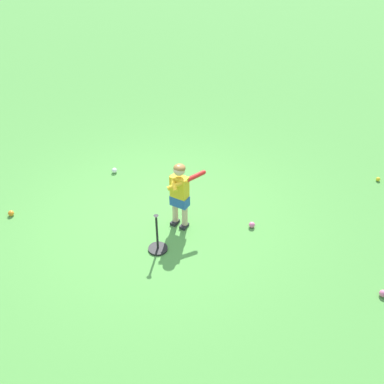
{
  "coord_description": "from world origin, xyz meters",
  "views": [
    {
      "loc": [
        3.75,
        -4.05,
        4.31
      ],
      "look_at": [
        0.41,
        0.33,
        0.45
      ],
      "focal_mm": 41.2,
      "sensor_mm": 36.0,
      "label": 1
    }
  ],
  "objects_px": {
    "play_ball_center_lawn": "(114,170)",
    "batting_tee": "(158,244)",
    "play_ball_midfield": "(378,179)",
    "play_ball_far_right": "(383,293)",
    "play_ball_behind_batter": "(11,213)",
    "play_ball_by_bucket": "(252,225)",
    "child_batter": "(180,190)"
  },
  "relations": [
    {
      "from": "play_ball_by_bucket",
      "to": "batting_tee",
      "type": "distance_m",
      "value": 1.49
    },
    {
      "from": "child_batter",
      "to": "play_ball_midfield",
      "type": "distance_m",
      "value": 3.73
    },
    {
      "from": "batting_tee",
      "to": "play_ball_by_bucket",
      "type": "bearing_deg",
      "value": 57.06
    },
    {
      "from": "child_batter",
      "to": "play_ball_center_lawn",
      "type": "relative_size",
      "value": 11.13
    },
    {
      "from": "play_ball_center_lawn",
      "to": "play_ball_by_bucket",
      "type": "bearing_deg",
      "value": 3.6
    },
    {
      "from": "child_batter",
      "to": "play_ball_center_lawn",
      "type": "bearing_deg",
      "value": 166.91
    },
    {
      "from": "play_ball_far_right",
      "to": "batting_tee",
      "type": "height_order",
      "value": "batting_tee"
    },
    {
      "from": "play_ball_far_right",
      "to": "batting_tee",
      "type": "distance_m",
      "value": 3.05
    },
    {
      "from": "play_ball_midfield",
      "to": "play_ball_center_lawn",
      "type": "relative_size",
      "value": 0.76
    },
    {
      "from": "play_ball_far_right",
      "to": "play_ball_center_lawn",
      "type": "distance_m",
      "value": 4.83
    },
    {
      "from": "play_ball_far_right",
      "to": "play_ball_by_bucket",
      "type": "bearing_deg",
      "value": 175.14
    },
    {
      "from": "play_ball_behind_batter",
      "to": "batting_tee",
      "type": "relative_size",
      "value": 0.15
    },
    {
      "from": "child_batter",
      "to": "play_ball_far_right",
      "type": "height_order",
      "value": "child_batter"
    },
    {
      "from": "child_batter",
      "to": "play_ball_by_bucket",
      "type": "height_order",
      "value": "child_batter"
    },
    {
      "from": "play_ball_midfield",
      "to": "play_ball_behind_batter",
      "type": "relative_size",
      "value": 0.81
    },
    {
      "from": "play_ball_center_lawn",
      "to": "batting_tee",
      "type": "height_order",
      "value": "batting_tee"
    },
    {
      "from": "play_ball_center_lawn",
      "to": "child_batter",
      "type": "bearing_deg",
      "value": -13.09
    },
    {
      "from": "play_ball_by_bucket",
      "to": "play_ball_behind_batter",
      "type": "distance_m",
      "value": 3.79
    },
    {
      "from": "play_ball_behind_batter",
      "to": "play_ball_by_bucket",
      "type": "bearing_deg",
      "value": 33.01
    },
    {
      "from": "child_batter",
      "to": "play_ball_behind_batter",
      "type": "bearing_deg",
      "value": -147.54
    },
    {
      "from": "play_ball_midfield",
      "to": "play_ball_behind_batter",
      "type": "bearing_deg",
      "value": -133.43
    },
    {
      "from": "play_ball_behind_batter",
      "to": "play_ball_center_lawn",
      "type": "bearing_deg",
      "value": 78.45
    },
    {
      "from": "play_ball_midfield",
      "to": "play_ball_center_lawn",
      "type": "xyz_separation_m",
      "value": [
        -3.9,
        -2.64,
        0.01
      ]
    },
    {
      "from": "child_batter",
      "to": "play_ball_center_lawn",
      "type": "distance_m",
      "value": 2.03
    },
    {
      "from": "play_ball_by_bucket",
      "to": "play_ball_behind_batter",
      "type": "relative_size",
      "value": 1.04
    },
    {
      "from": "play_ball_far_right",
      "to": "batting_tee",
      "type": "bearing_deg",
      "value": -159.27
    },
    {
      "from": "play_ball_far_right",
      "to": "play_ball_center_lawn",
      "type": "height_order",
      "value": "play_ball_center_lawn"
    },
    {
      "from": "play_ball_midfield",
      "to": "play_ball_far_right",
      "type": "bearing_deg",
      "value": -70.6
    },
    {
      "from": "play_ball_by_bucket",
      "to": "batting_tee",
      "type": "relative_size",
      "value": 0.15
    },
    {
      "from": "play_ball_midfield",
      "to": "play_ball_by_bucket",
      "type": "height_order",
      "value": "play_ball_by_bucket"
    },
    {
      "from": "play_ball_midfield",
      "to": "play_ball_behind_batter",
      "type": "height_order",
      "value": "play_ball_behind_batter"
    },
    {
      "from": "play_ball_midfield",
      "to": "play_ball_by_bucket",
      "type": "distance_m",
      "value": 2.7
    }
  ]
}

